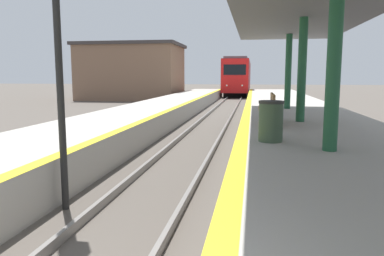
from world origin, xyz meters
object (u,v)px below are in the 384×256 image
object	(u,v)px
signal_near	(56,7)
bench	(268,108)
train	(238,77)
trash_bin	(271,121)

from	to	relation	value
signal_near	bench	xyz separation A→B (m)	(3.67, 5.71, -2.08)
train	signal_near	size ratio (longest dim) A/B	3.98
signal_near	bench	world-z (taller)	signal_near
trash_bin	bench	xyz separation A→B (m)	(0.06, 3.15, 0.03)
signal_near	bench	size ratio (longest dim) A/B	2.72
signal_near	trash_bin	distance (m)	4.90
trash_bin	train	bearing A→B (deg)	93.32
train	trash_bin	size ratio (longest dim) A/B	21.62
signal_near	bench	distance (m)	7.10
signal_near	trash_bin	size ratio (longest dim) A/B	5.44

